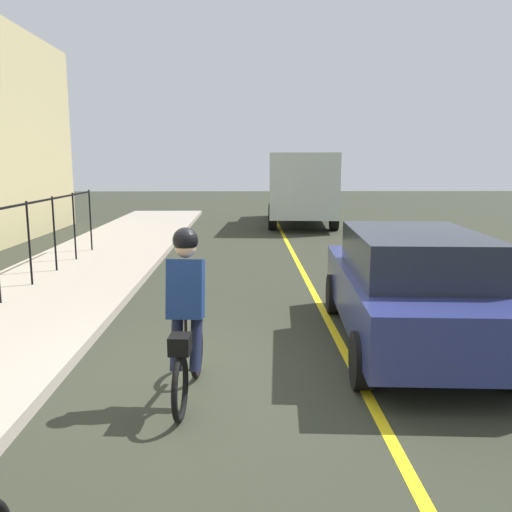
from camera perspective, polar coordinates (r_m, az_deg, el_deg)
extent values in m
plane|color=#2D3124|center=(6.20, -3.89, -13.48)|extent=(80.00, 80.00, 0.00)
cube|color=yellow|center=(6.33, 11.15, -13.12)|extent=(36.00, 0.12, 0.01)
cylinder|color=black|center=(10.96, -23.09, 1.26)|extent=(0.04, 0.04, 1.60)
cylinder|color=black|center=(12.21, -20.76, 2.24)|extent=(0.04, 0.04, 1.60)
cylinder|color=black|center=(13.48, -18.86, 3.03)|extent=(0.04, 0.04, 1.60)
cylinder|color=black|center=(14.77, -17.29, 3.68)|extent=(0.04, 0.04, 1.60)
torus|color=black|center=(6.29, -6.37, -9.93)|extent=(0.66, 0.10, 0.66)
torus|color=black|center=(5.33, -8.11, -13.77)|extent=(0.66, 0.10, 0.66)
cube|color=black|center=(5.71, -7.22, -9.36)|extent=(0.93, 0.10, 0.24)
cylinder|color=black|center=(5.53, -7.51, -8.41)|extent=(0.03, 0.03, 0.35)
cube|color=navy|center=(5.44, -7.53, -3.50)|extent=(0.36, 0.38, 0.63)
sphere|color=tan|center=(5.41, -7.55, 0.96)|extent=(0.22, 0.22, 0.22)
sphere|color=black|center=(5.40, -7.56, 1.69)|extent=(0.26, 0.26, 0.26)
cylinder|color=#191E38|center=(5.59, -8.47, -8.77)|extent=(0.34, 0.14, 0.65)
cylinder|color=#191E38|center=(5.55, -6.42, -8.83)|extent=(0.34, 0.14, 0.65)
cube|color=black|center=(5.22, -8.13, -9.32)|extent=(0.25, 0.21, 0.18)
cube|color=navy|center=(7.54, 16.04, -4.17)|extent=(4.50, 2.07, 0.70)
cube|color=#1E232D|center=(7.23, 16.65, 0.29)|extent=(2.56, 1.73, 0.56)
cylinder|color=black|center=(8.91, 8.34, -4.03)|extent=(0.65, 0.26, 0.64)
cylinder|color=black|center=(9.25, 18.90, -3.96)|extent=(0.65, 0.26, 0.64)
cylinder|color=black|center=(6.08, 11.30, -10.89)|extent=(0.65, 0.26, 0.64)
cube|color=#AEB8B4|center=(20.60, 5.03, 7.67)|extent=(4.93, 2.75, 2.30)
cube|color=silver|center=(24.02, 4.77, 7.53)|extent=(1.98, 2.34, 1.90)
cylinder|color=black|center=(23.94, 2.05, 5.27)|extent=(0.98, 0.37, 0.96)
cylinder|color=black|center=(24.00, 7.43, 5.20)|extent=(0.98, 0.37, 0.96)
cylinder|color=black|center=(19.62, 1.80, 4.21)|extent=(0.98, 0.37, 0.96)
cylinder|color=black|center=(19.69, 8.35, 4.13)|extent=(0.98, 0.37, 0.96)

